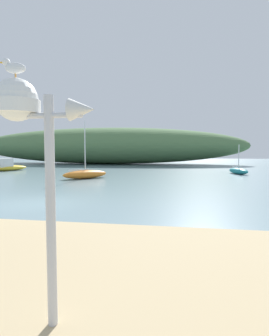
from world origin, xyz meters
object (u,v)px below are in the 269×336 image
motorboat_mid_channel (8,166)px  seagull_on_radar (14,67)px  sailboat_west_reach (85,174)px  mast_structure (27,120)px  sailboat_near_shore (238,171)px

motorboat_mid_channel → seagull_on_radar: bearing=-56.1°
sailboat_west_reach → mast_structure: bearing=-72.5°
mast_structure → motorboat_mid_channel: (-16.91, 24.94, -2.29)m
seagull_on_radar → motorboat_mid_channel: 30.19m
mast_structure → sailboat_west_reach: sailboat_west_reach is taller
mast_structure → sailboat_near_shore: bearing=74.2°
seagull_on_radar → sailboat_near_shore: 26.17m
seagull_on_radar → sailboat_near_shore: bearing=73.9°
sailboat_west_reach → motorboat_mid_channel: bearing=150.4°
sailboat_near_shore → motorboat_mid_channel: bearing=-179.9°
sailboat_west_reach → seagull_on_radar: bearing=-73.0°
seagull_on_radar → mast_structure: bearing=1.7°
seagull_on_radar → sailboat_near_shore: (7.21, 24.97, -3.10)m
mast_structure → motorboat_mid_channel: 30.22m
motorboat_mid_channel → sailboat_near_shore: 23.96m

